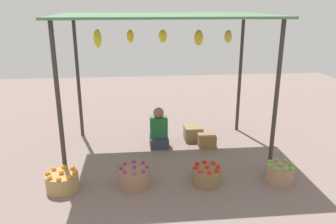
# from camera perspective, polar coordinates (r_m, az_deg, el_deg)

# --- Properties ---
(ground_plane) EXTENTS (14.00, 14.00, 0.00)m
(ground_plane) POSITION_cam_1_polar(r_m,az_deg,el_deg) (6.64, -0.46, -6.41)
(ground_plane) COLOR gray
(market_stall_structure) EXTENTS (3.70, 2.24, 2.54)m
(market_stall_structure) POSITION_cam_1_polar(r_m,az_deg,el_deg) (6.07, -0.52, 14.17)
(market_stall_structure) COLOR #38332D
(market_stall_structure) RESTS_ON ground
(vendor_person) EXTENTS (0.36, 0.44, 0.78)m
(vendor_person) POSITION_cam_1_polar(r_m,az_deg,el_deg) (6.76, -1.54, -3.22)
(vendor_person) COLOR #35364A
(vendor_person) RESTS_ON ground
(basket_oranges) EXTENTS (0.49, 0.49, 0.33)m
(basket_oranges) POSITION_cam_1_polar(r_m,az_deg,el_deg) (5.52, -17.26, -11.00)
(basket_oranges) COLOR #A78853
(basket_oranges) RESTS_ON ground
(basket_purple_onions) EXTENTS (0.48, 0.48, 0.35)m
(basket_purple_onions) POSITION_cam_1_polar(r_m,az_deg,el_deg) (5.41, -5.66, -10.68)
(basket_purple_onions) COLOR #9A6E55
(basket_purple_onions) RESTS_ON ground
(basket_red_tomatoes) EXTENTS (0.45, 0.45, 0.33)m
(basket_red_tomatoes) POSITION_cam_1_polar(r_m,az_deg,el_deg) (5.49, 6.47, -10.43)
(basket_red_tomatoes) COLOR olive
(basket_red_tomatoes) RESTS_ON ground
(basket_green_apples) EXTENTS (0.44, 0.44, 0.33)m
(basket_green_apples) POSITION_cam_1_polar(r_m,az_deg,el_deg) (5.78, 18.18, -9.68)
(basket_green_apples) COLOR #A47C60
(basket_green_apples) RESTS_ON ground
(wooden_crate_near_vendor) EXTENTS (0.34, 0.27, 0.25)m
(wooden_crate_near_vendor) POSITION_cam_1_polar(r_m,az_deg,el_deg) (6.81, 6.49, -4.77)
(wooden_crate_near_vendor) COLOR olive
(wooden_crate_near_vendor) RESTS_ON ground
(wooden_crate_stacked_rear) EXTENTS (0.37, 0.33, 0.28)m
(wooden_crate_stacked_rear) POSITION_cam_1_polar(r_m,az_deg,el_deg) (7.11, 4.24, -3.53)
(wooden_crate_stacked_rear) COLOR olive
(wooden_crate_stacked_rear) RESTS_ON ground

